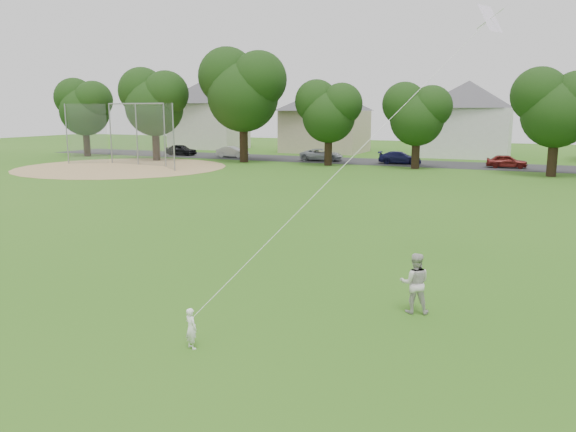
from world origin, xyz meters
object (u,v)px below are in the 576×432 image
at_px(older_boy, 415,283).
at_px(kite, 362,148).
at_px(toddler, 191,328).
at_px(baseball_backstop, 132,135).

distance_m(older_boy, kite, 3.58).
xyz_separation_m(toddler, older_boy, (3.86, 4.04, 0.31)).
xyz_separation_m(older_boy, kite, (-1.41, -0.09, 3.29)).
bearing_deg(older_boy, baseball_backstop, -56.67).
relative_size(older_boy, baseball_backstop, 0.12).
bearing_deg(toddler, older_boy, -111.11).
distance_m(toddler, baseball_backstop, 41.38).
bearing_deg(older_boy, toddler, 31.15).
bearing_deg(toddler, kite, -99.22).
distance_m(older_boy, baseball_backstop, 41.20).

